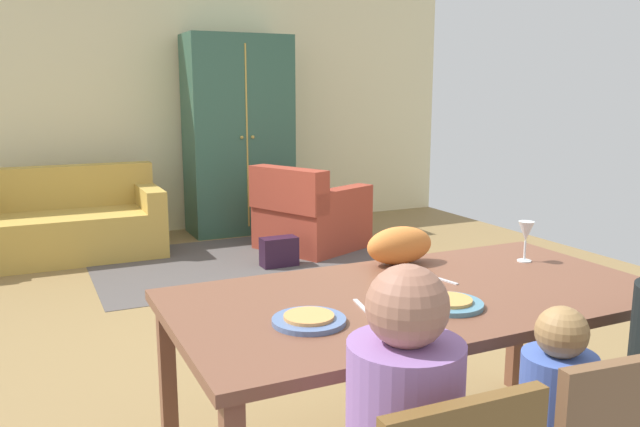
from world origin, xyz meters
name	(u,v)px	position (x,y,z in m)	size (l,w,h in m)	color
ground_plane	(283,313)	(0.00, 0.40, -0.01)	(6.61, 6.00, 0.02)	olive
back_wall	(176,107)	(0.00, 3.45, 1.35)	(6.61, 0.10, 2.70)	beige
dining_table	(420,309)	(-0.23, -1.60, 0.69)	(1.91, 0.98, 0.76)	brown
plate_near_man	(309,321)	(-0.76, -1.72, 0.77)	(0.25, 0.25, 0.02)	#5671A4
pizza_near_man	(309,316)	(-0.76, -1.72, 0.78)	(0.17, 0.17, 0.01)	#E29750
plate_near_child	(448,304)	(-0.23, -1.78, 0.77)	(0.25, 0.25, 0.02)	teal
pizza_near_child	(449,300)	(-0.23, -1.78, 0.78)	(0.17, 0.17, 0.01)	#D09649
wine_glass	(526,233)	(0.46, -1.42, 0.89)	(0.07, 0.07, 0.19)	silver
fork	(361,306)	(-0.52, -1.65, 0.76)	(0.02, 0.15, 0.01)	silver
knife	(441,279)	(-0.06, -1.50, 0.76)	(0.01, 0.17, 0.01)	silver
cat	(400,245)	(-0.08, -1.21, 0.84)	(0.32, 0.16, 0.17)	orange
area_rug	(242,261)	(0.17, 1.82, 0.00)	(2.60, 1.80, 0.01)	#4F4947
couch	(63,225)	(-1.27, 2.68, 0.30)	(1.74, 0.86, 0.82)	gold
armchair	(309,217)	(0.92, 2.00, 0.32)	(1.13, 1.13, 0.82)	#9D3B2A
armoire	(239,135)	(0.57, 3.06, 1.05)	(1.10, 0.59, 2.10)	#305845
handbag	(279,252)	(0.42, 1.52, 0.13)	(0.32, 0.16, 0.26)	#2B152A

